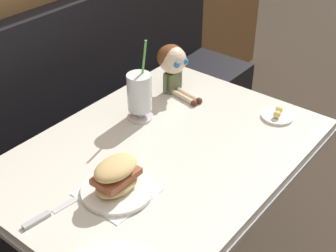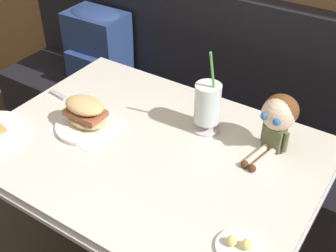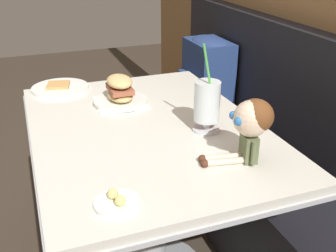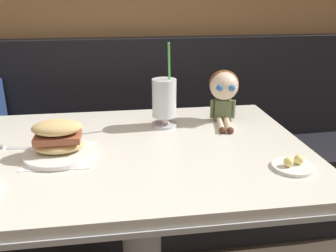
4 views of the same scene
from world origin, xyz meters
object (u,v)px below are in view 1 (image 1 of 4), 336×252
(sandwich_plate, at_px, (117,180))
(butter_saucer, at_px, (277,115))
(butter_knife, at_px, (47,215))
(milkshake_glass, at_px, (140,94))
(seated_doll, at_px, (173,62))

(sandwich_plate, relative_size, butter_saucer, 1.83)
(butter_saucer, distance_m, butter_knife, 0.91)
(milkshake_glass, distance_m, butter_knife, 0.58)
(seated_doll, bearing_deg, butter_knife, -168.35)
(milkshake_glass, bearing_deg, sandwich_plate, -148.35)
(sandwich_plate, bearing_deg, seated_doll, 22.93)
(butter_saucer, bearing_deg, seated_doll, 101.07)
(milkshake_glass, distance_m, sandwich_plate, 0.42)
(butter_saucer, height_order, butter_knife, butter_saucer)
(sandwich_plate, height_order, butter_saucer, sandwich_plate)
(seated_doll, bearing_deg, sandwich_plate, -157.07)
(butter_knife, relative_size, seated_doll, 1.04)
(milkshake_glass, bearing_deg, seated_doll, 7.48)
(butter_saucer, bearing_deg, butter_knife, 162.90)
(butter_knife, xyz_separation_m, seated_doll, (0.79, 0.16, 0.12))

